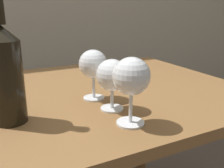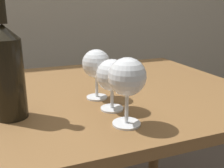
# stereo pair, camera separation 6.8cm
# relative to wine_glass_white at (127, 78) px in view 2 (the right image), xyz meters

# --- Properties ---
(dining_table) EXTENTS (1.23, 0.79, 0.72)m
(dining_table) POSITION_rel_wine_glass_white_xyz_m (-0.10, 0.28, -0.21)
(dining_table) COLOR brown
(dining_table) RESTS_ON ground_plane
(wine_glass_white) EXTENTS (0.09, 0.09, 0.16)m
(wine_glass_white) POSITION_rel_wine_glass_white_xyz_m (0.00, 0.00, 0.00)
(wine_glass_white) COLOR white
(wine_glass_white) RESTS_ON dining_table
(wine_glass_chardonnay) EXTENTS (0.08, 0.08, 0.14)m
(wine_glass_chardonnay) POSITION_rel_wine_glass_white_xyz_m (0.00, 0.10, -0.02)
(wine_glass_chardonnay) COLOR white
(wine_glass_chardonnay) RESTS_ON dining_table
(wine_glass_merlot) EXTENTS (0.08, 0.08, 0.15)m
(wine_glass_merlot) POSITION_rel_wine_glass_white_xyz_m (-0.01, 0.20, -0.01)
(wine_glass_merlot) COLOR white
(wine_glass_merlot) RESTS_ON dining_table
(wine_bottle) EXTENTS (0.08, 0.08, 0.31)m
(wine_bottle) POSITION_rel_wine_glass_white_xyz_m (-0.25, 0.14, 0.01)
(wine_bottle) COLOR black
(wine_bottle) RESTS_ON dining_table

